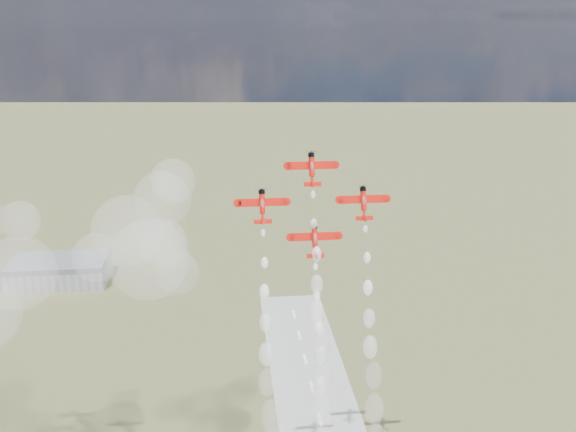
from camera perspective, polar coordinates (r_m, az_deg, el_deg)
The scene contains 9 objects.
hangar at distance 347.07m, azimuth -20.60°, elevation -4.84°, with size 50.00×28.00×13.00m.
plane_lead at distance 144.50m, azimuth 2.24°, elevation 4.46°, with size 11.58×5.39×7.85m.
plane_left at distance 142.28m, azimuth -2.42°, elevation 0.98°, with size 11.58×5.39×7.85m.
plane_right at distance 145.68m, azimuth 7.09°, elevation 1.27°, with size 11.58×5.39×7.85m.
plane_slot at distance 142.96m, azimuth 2.53°, elevation -2.24°, with size 11.58×5.39×7.85m.
smoke_trail_lead at distance 144.81m, azimuth 2.99°, elevation -13.49°, with size 5.44×21.29×47.97m.
smoke_trail_left at distance 145.37m, azimuth -1.71°, elevation -17.02°, with size 5.44×21.53×47.79m.
smoke_trail_right at distance 148.77m, azimuth 8.06°, elevation -16.43°, with size 5.10×22.21×48.58m.
drifted_smoke_cloud at distance 169.44m, azimuth -18.94°, elevation -3.29°, with size 66.84×32.81×56.21m.
Camera 1 is at (-30.29, -129.37, 135.73)m, focal length 38.00 mm.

